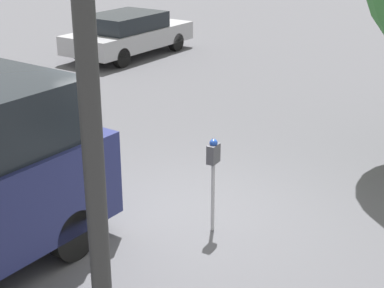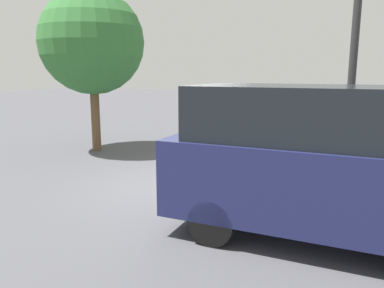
{
  "view_description": "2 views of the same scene",
  "coord_description": "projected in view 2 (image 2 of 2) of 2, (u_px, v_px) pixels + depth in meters",
  "views": [
    {
      "loc": [
        6.0,
        4.59,
        4.09
      ],
      "look_at": [
        -0.08,
        0.04,
        1.13
      ],
      "focal_mm": 55.0,
      "sensor_mm": 36.0,
      "label": 1
    },
    {
      "loc": [
        3.67,
        -6.91,
        2.46
      ],
      "look_at": [
        0.35,
        0.06,
        0.97
      ],
      "focal_mm": 35.0,
      "sensor_mm": 36.0,
      "label": 2
    }
  ],
  "objects": [
    {
      "name": "street_tree",
      "position": [
        92.0,
        42.0,
        11.32
      ],
      "size": [
        3.16,
        3.16,
        4.94
      ],
      "color": "brown",
      "rests_on": "ground"
    },
    {
      "name": "ground_plane",
      "position": [
        176.0,
        187.0,
        8.14
      ],
      "size": [
        80.0,
        80.0,
        0.0
      ],
      "primitive_type": "plane",
      "color": "#4C4C51"
    },
    {
      "name": "parking_meter_near",
      "position": [
        190.0,
        139.0,
        8.37
      ],
      "size": [
        0.21,
        0.13,
        1.35
      ],
      "rotation": [
        0.0,
        0.0,
        0.12
      ],
      "color": "#9E9EA3",
      "rests_on": "ground"
    },
    {
      "name": "parked_van",
      "position": [
        319.0,
        160.0,
        5.43
      ],
      "size": [
        4.46,
        2.03,
        2.27
      ],
      "rotation": [
        0.0,
        0.0,
        0.02
      ],
      "color": "navy",
      "rests_on": "ground"
    },
    {
      "name": "lamp_post",
      "position": [
        350.0,
        102.0,
        7.88
      ],
      "size": [
        0.44,
        0.44,
        5.69
      ],
      "color": "beige",
      "rests_on": "ground"
    }
  ]
}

